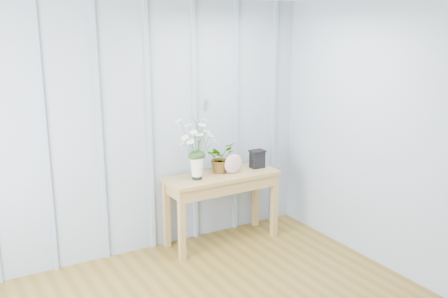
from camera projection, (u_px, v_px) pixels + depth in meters
room_shell at (185, 68)px, 3.76m from camera, size 4.00×4.50×2.50m
sideboard at (222, 185)px, 5.46m from camera, size 1.20×0.45×0.75m
daisy_vase at (197, 140)px, 5.17m from camera, size 0.45×0.34×0.64m
spider_plant at (220, 158)px, 5.46m from camera, size 0.35×0.32×0.31m
felt_disc_vessel at (233, 164)px, 5.43m from camera, size 0.21×0.07×0.21m
carved_box at (257, 159)px, 5.63m from camera, size 0.16×0.13×0.19m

